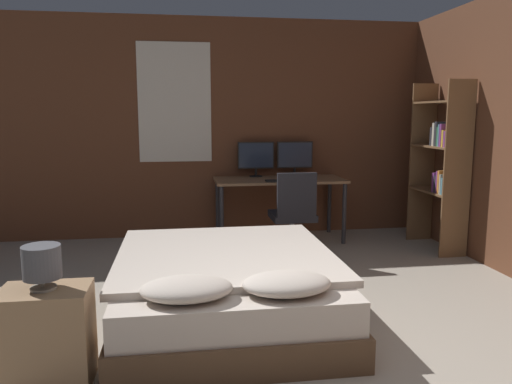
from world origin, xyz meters
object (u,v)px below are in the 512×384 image
object	(u,v)px
bed	(227,287)
keyboard	(283,181)
bookshelf	(443,158)
monitor_left	(256,157)
desk	(279,186)
nightstand	(47,337)
monitor_right	(295,156)
bedside_lamp	(42,263)
office_chair	(293,223)
computer_mouse	(308,179)

from	to	relation	value
bed	keyboard	bearing A→B (deg)	67.40
keyboard	bookshelf	distance (m)	1.80
monitor_left	desk	bearing A→B (deg)	-44.95
nightstand	monitor_right	size ratio (longest dim) A/B	1.25
bedside_lamp	monitor_right	size ratio (longest dim) A/B	0.55
bed	monitor_left	xyz separation A→B (m)	(0.61, 2.56, 0.75)
monitor_left	bed	bearing A→B (deg)	-103.42
nightstand	bookshelf	xyz separation A→B (m)	(3.66, 2.35, 0.76)
office_chair	bookshelf	distance (m)	1.84
desk	computer_mouse	size ratio (longest dim) A/B	22.24
desk	bookshelf	xyz separation A→B (m)	(1.71, -0.72, 0.38)
desk	monitor_right	xyz separation A→B (m)	(0.25, 0.25, 0.33)
computer_mouse	bookshelf	bearing A→B (deg)	-18.70
bookshelf	computer_mouse	bearing A→B (deg)	161.30
bed	office_chair	world-z (taller)	office_chair
bedside_lamp	computer_mouse	world-z (taller)	bedside_lamp
bedside_lamp	office_chair	world-z (taller)	office_chair
office_chair	bookshelf	world-z (taller)	bookshelf
bed	bookshelf	bearing A→B (deg)	31.70
desk	computer_mouse	world-z (taller)	computer_mouse
bed	desk	distance (m)	2.50
nightstand	computer_mouse	size ratio (longest dim) A/B	8.10
nightstand	bedside_lamp	world-z (taller)	bedside_lamp
bedside_lamp	desk	distance (m)	3.64
monitor_left	monitor_right	xyz separation A→B (m)	(0.50, 0.00, 0.00)
bedside_lamp	desk	world-z (taller)	bedside_lamp
nightstand	bedside_lamp	xyz separation A→B (m)	(0.00, 0.00, 0.43)
desk	office_chair	bearing A→B (deg)	-90.00
keyboard	computer_mouse	distance (m)	0.30
monitor_right	nightstand	bearing A→B (deg)	-123.51
nightstand	keyboard	distance (m)	3.47
bedside_lamp	desk	bearing A→B (deg)	57.60
bookshelf	nightstand	bearing A→B (deg)	-147.29
nightstand	monitor_left	world-z (taller)	monitor_left
keyboard	computer_mouse	bearing A→B (deg)	0.00
desk	monitor_left	distance (m)	0.48
monitor_left	computer_mouse	bearing A→B (deg)	-42.14
bedside_lamp	nightstand	bearing A→B (deg)	0.00
monitor_left	office_chair	bearing A→B (deg)	-76.33
desk	computer_mouse	bearing A→B (deg)	-39.56
bedside_lamp	office_chair	size ratio (longest dim) A/B	0.27
computer_mouse	office_chair	size ratio (longest dim) A/B	0.07
bed	desk	world-z (taller)	desk
desk	office_chair	xyz separation A→B (m)	(-0.00, -0.77, -0.29)
monitor_right	bookshelf	distance (m)	1.75
nightstand	bookshelf	world-z (taller)	bookshelf
bedside_lamp	office_chair	xyz separation A→B (m)	(1.95, 2.30, -0.34)
monitor_left	keyboard	size ratio (longest dim) A/B	1.10
monitor_left	nightstand	bearing A→B (deg)	-117.13
office_chair	keyboard	bearing A→B (deg)	90.00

